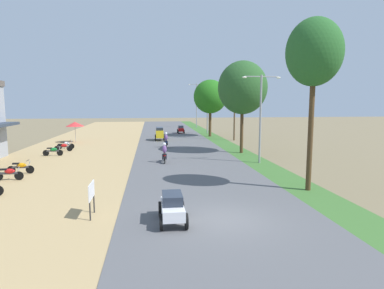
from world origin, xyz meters
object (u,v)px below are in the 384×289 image
at_px(parked_motorbike_fifth, 63,146).
at_px(parked_motorbike_fourth, 53,151).
at_px(vendor_umbrella, 75,124).
at_px(motorbike_ahead_third, 160,133).
at_px(car_sedan_white, 172,206).
at_px(street_signboard, 92,193).
at_px(parked_motorbike_third, 21,167).
at_px(motorbike_ahead_second, 166,140).
at_px(median_tree_nearest, 314,53).
at_px(median_tree_second, 243,88).
at_px(parked_motorbike_sixth, 66,144).
at_px(streetlamp_far, 197,103).
at_px(car_hatchback_red, 181,129).
at_px(median_tree_third, 210,97).
at_px(streetlamp_near, 261,112).
at_px(utility_pole_near, 235,103).
at_px(car_van_yellow, 160,133).
at_px(streetlamp_mid, 207,106).
at_px(motorbike_foreground_rider, 164,153).
at_px(parked_motorbike_second, 9,173).

bearing_deg(parked_motorbike_fifth, parked_motorbike_fourth, -94.40).
relative_size(vendor_umbrella, motorbike_ahead_third, 1.40).
distance_m(vendor_umbrella, car_sedan_white, 30.30).
distance_m(street_signboard, motorbike_ahead_third, 33.19).
distance_m(parked_motorbike_third, motorbike_ahead_second, 15.96).
xyz_separation_m(median_tree_nearest, median_tree_second, (-0.03, 13.84, -1.27)).
height_order(parked_motorbike_sixth, motorbike_ahead_third, motorbike_ahead_third).
distance_m(parked_motorbike_fourth, streetlamp_far, 36.69).
bearing_deg(median_tree_second, car_hatchback_red, 101.28).
height_order(street_signboard, median_tree_third, median_tree_third).
height_order(parked_motorbike_fifth, median_tree_nearest, median_tree_nearest).
height_order(parked_motorbike_third, street_signboard, street_signboard).
xyz_separation_m(parked_motorbike_fourth, car_hatchback_red, (13.67, 20.18, 0.19)).
height_order(median_tree_third, motorbike_ahead_third, median_tree_third).
relative_size(streetlamp_near, car_hatchback_red, 3.54).
bearing_deg(median_tree_third, car_hatchback_red, 126.80).
relative_size(street_signboard, streetlamp_far, 0.18).
bearing_deg(street_signboard, streetlamp_near, 45.13).
bearing_deg(parked_motorbike_fourth, motorbike_ahead_second, 21.76).
xyz_separation_m(streetlamp_near, motorbike_ahead_third, (-7.45, 21.51, -3.62)).
distance_m(parked_motorbike_third, utility_pole_near, 27.21).
xyz_separation_m(median_tree_nearest, median_tree_third, (-0.35, 29.33, -1.89)).
bearing_deg(motorbike_ahead_third, median_tree_nearest, -76.04).
bearing_deg(parked_motorbike_fifth, median_tree_third, 35.60).
relative_size(utility_pole_near, car_van_yellow, 3.86).
xyz_separation_m(median_tree_nearest, streetlamp_mid, (-0.00, 33.69, -3.25)).
distance_m(street_signboard, median_tree_second, 20.94).
relative_size(vendor_umbrella, car_sedan_white, 1.12).
bearing_deg(vendor_umbrella, utility_pole_near, 0.62).
height_order(streetlamp_mid, car_sedan_white, streetlamp_mid).
height_order(streetlamp_far, motorbike_foreground_rider, streetlamp_far).
bearing_deg(vendor_umbrella, car_hatchback_red, 35.53).
relative_size(median_tree_nearest, utility_pole_near, 1.02).
distance_m(motorbike_ahead_second, motorbike_ahead_third, 11.58).
relative_size(parked_motorbike_third, parked_motorbike_fourth, 1.00).
distance_m(car_van_yellow, car_hatchback_red, 9.82).
bearing_deg(motorbike_foreground_rider, car_sedan_white, -91.02).
xyz_separation_m(parked_motorbike_sixth, median_tree_nearest, (17.75, -18.67, 7.06)).
distance_m(parked_motorbike_second, median_tree_nearest, 19.67).
bearing_deg(median_tree_third, street_signboard, -108.88).
height_order(parked_motorbike_second, streetlamp_mid, streetlamp_mid).
relative_size(streetlamp_mid, car_hatchback_red, 3.71).
height_order(median_tree_third, streetlamp_near, median_tree_third).
distance_m(street_signboard, car_sedan_white, 3.63).
distance_m(streetlamp_mid, car_sedan_white, 38.78).
distance_m(parked_motorbike_second, streetlamp_near, 18.58).
height_order(streetlamp_mid, car_van_yellow, streetlamp_mid).
height_order(parked_motorbike_fourth, car_hatchback_red, car_hatchback_red).
relative_size(streetlamp_far, utility_pole_near, 0.90).
distance_m(parked_motorbike_third, streetlamp_far, 43.51).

